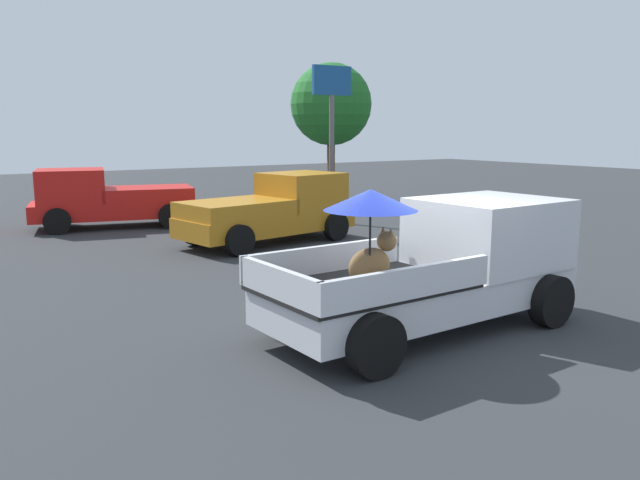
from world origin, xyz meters
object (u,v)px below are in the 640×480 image
motel_sign (332,113)px  pickup_truck_main (445,264)px  pickup_truck_red (274,209)px  pickup_truck_far (107,199)px

motel_sign → pickup_truck_main: bearing=-115.1°
pickup_truck_red → motel_sign: size_ratio=1.02×
pickup_truck_main → pickup_truck_red: size_ratio=1.01×
pickup_truck_main → pickup_truck_red: 7.95m
pickup_truck_main → motel_sign: size_ratio=1.04×
motel_sign → pickup_truck_red: bearing=-147.2°
pickup_truck_main → pickup_truck_far: bearing=95.4°
pickup_truck_far → motel_sign: bearing=168.8°
pickup_truck_red → motel_sign: motel_sign is taller
pickup_truck_red → motel_sign: bearing=22.9°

